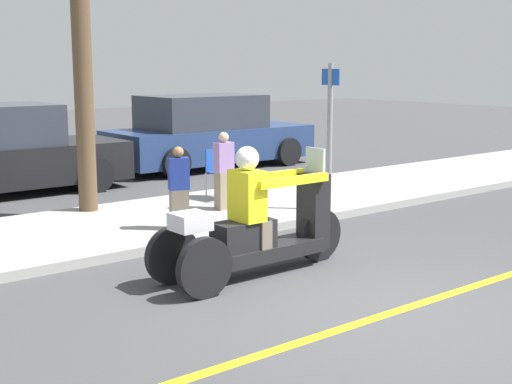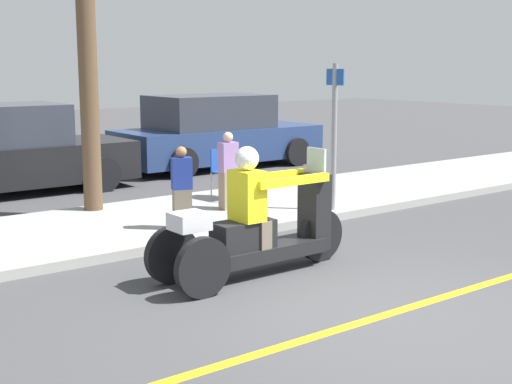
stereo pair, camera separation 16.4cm
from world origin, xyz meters
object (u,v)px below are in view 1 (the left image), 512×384
folding_chair_set_back (221,168)px  tree_trunk (84,95)px  spectator_mid_group (179,190)px  motorcycle_trike (256,230)px  street_sign (330,131)px  parked_car_lot_center (208,134)px  spectator_far_back (224,172)px

folding_chair_set_back → tree_trunk: 2.51m
tree_trunk → spectator_mid_group: bearing=-78.1°
folding_chair_set_back → tree_trunk: size_ratio=0.24×
motorcycle_trike → street_sign: street_sign is taller
parked_car_lot_center → spectator_mid_group: bearing=-128.0°
motorcycle_trike → spectator_far_back: 3.09m
tree_trunk → street_sign: size_ratio=1.59×
spectator_far_back → tree_trunk: tree_trunk is taller
spectator_far_back → street_sign: bearing=-38.6°
folding_chair_set_back → tree_trunk: tree_trunk is taller
street_sign → tree_trunk: bearing=142.5°
motorcycle_trike → spectator_mid_group: bearing=82.3°
spectator_far_back → street_sign: 1.71m
spectator_mid_group → folding_chair_set_back: size_ratio=1.36×
street_sign → spectator_far_back: bearing=141.4°
spectator_far_back → tree_trunk: bearing=143.4°
tree_trunk → parked_car_lot_center: bearing=36.3°
motorcycle_trike → tree_trunk: bearing=92.0°
spectator_mid_group → tree_trunk: size_ratio=0.32×
spectator_mid_group → street_sign: 2.60m
spectator_mid_group → folding_chair_set_back: 2.24m
motorcycle_trike → folding_chair_set_back: motorcycle_trike is taller
motorcycle_trike → tree_trunk: size_ratio=0.71×
spectator_mid_group → tree_trunk: bearing=101.9°
folding_chair_set_back → spectator_far_back: bearing=-122.6°
spectator_mid_group → tree_trunk: tree_trunk is taller
folding_chair_set_back → parked_car_lot_center: (2.37, 3.79, 0.14)m
street_sign → folding_chair_set_back: bearing=114.0°
motorcycle_trike → folding_chair_set_back: bearing=59.8°
motorcycle_trike → parked_car_lot_center: size_ratio=0.53×
motorcycle_trike → spectator_far_back: motorcycle_trike is taller
folding_chair_set_back → parked_car_lot_center: size_ratio=0.18×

